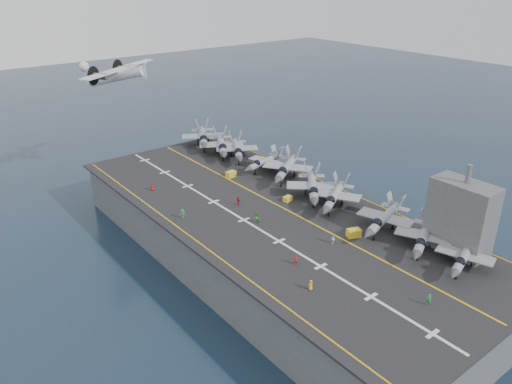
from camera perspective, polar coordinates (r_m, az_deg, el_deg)
ground at (r=100.53m, az=1.42°, el=-7.52°), size 500.00×500.00×0.00m
hull at (r=98.00m, az=1.45°, el=-5.03°), size 36.00×90.00×10.00m
flight_deck at (r=95.57m, az=1.48°, el=-2.30°), size 38.00×92.00×0.40m
foul_line at (r=97.23m, az=2.85°, el=-1.70°), size 0.35×90.00×0.02m
landing_centerline at (r=92.17m, az=-1.40°, el=-3.21°), size 0.50×90.00×0.02m
deck_edge_port at (r=86.85m, az=-7.24°, el=-5.24°), size 0.25×90.00×0.02m
deck_edge_stbd at (r=107.16m, az=9.14°, el=0.55°), size 0.25×90.00×0.02m
island_superstructure at (r=85.80m, az=22.48°, el=-1.79°), size 5.00×10.00×15.00m
fighter_jet_0 at (r=83.37m, az=22.71°, el=-6.70°), size 14.96×12.18×4.49m
fighter_jet_1 at (r=86.31m, az=18.59°, el=-4.81°), size 16.56×14.38×4.83m
fighter_jet_2 at (r=90.18m, az=14.41°, el=-2.87°), size 16.90×13.66×5.10m
fighter_jet_3 at (r=97.04m, az=8.96°, el=-0.38°), size 17.68×15.89×5.12m
fighter_jet_4 at (r=100.20m, az=6.50°, el=0.68°), size 18.15×18.61×5.42m
fighter_jet_5 at (r=109.24m, az=3.53°, el=2.87°), size 19.40×17.94×5.61m
fighter_jet_6 at (r=114.01m, az=1.01°, el=3.56°), size 14.82×11.60×4.56m
fighter_jet_7 at (r=121.10m, az=-2.17°, el=4.99°), size 16.59×18.28×5.29m
fighter_jet_8 at (r=123.80m, az=-3.95°, el=5.47°), size 17.66×19.60×5.67m
tow_cart_a at (r=88.02m, az=11.11°, el=-4.61°), size 2.67×2.20×1.38m
tow_cart_b at (r=99.46m, az=3.64°, el=-0.77°), size 1.95×1.43×1.07m
tow_cart_c at (r=111.00m, az=-2.88°, el=2.05°), size 2.33×1.65×1.31m
crew_0 at (r=73.34m, az=6.27°, el=-10.53°), size 1.01×0.71×1.63m
crew_1 at (r=78.84m, az=4.56°, el=-7.73°), size 1.14×0.93×1.64m
crew_2 at (r=90.92m, az=0.02°, el=-2.92°), size 1.20×0.80×1.99m
crew_3 at (r=93.30m, az=-8.38°, el=-2.49°), size 1.34×1.24×1.87m
crew_4 at (r=97.68m, az=-2.06°, el=-0.99°), size 0.81×1.14×1.80m
crew_5 at (r=106.28m, az=-11.79°, el=0.60°), size 0.94×1.14×1.63m
crew_6 at (r=73.82m, az=19.17°, el=-11.57°), size 0.88×1.19×1.81m
crew_7 at (r=85.14m, az=8.74°, el=-5.28°), size 1.33×1.14×1.87m
transport_plane at (r=128.02m, az=-15.72°, el=12.61°), size 29.55×27.18×5.77m
fighter_jet_9 at (r=130.58m, az=-6.07°, el=6.39°), size 17.66×19.60×5.67m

